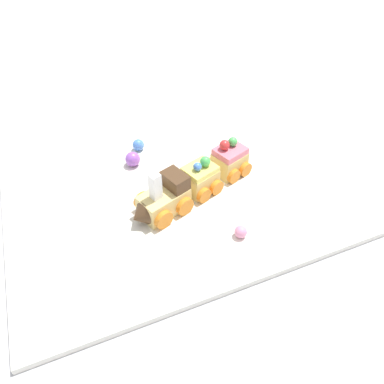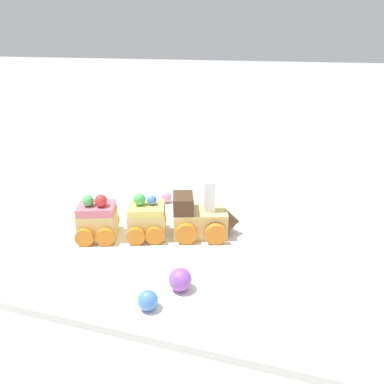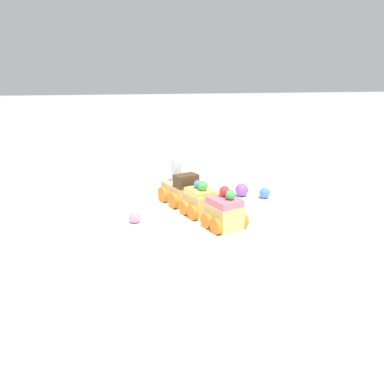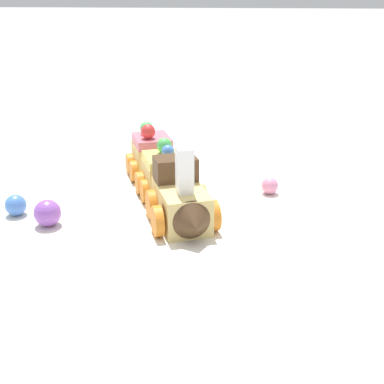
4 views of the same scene
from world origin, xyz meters
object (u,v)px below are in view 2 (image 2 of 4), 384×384
Objects in this scene: cake_train_locomotive at (203,219)px; cake_car_strawberry at (98,221)px; gumball_purple at (180,280)px; gumball_pink at (166,197)px; cake_car_lemon at (147,221)px; gumball_blue at (148,300)px.

cake_train_locomotive reaches higher than cake_car_strawberry.
gumball_pink is (-0.11, 0.25, -0.00)m from gumball_purple.
cake_train_locomotive is 1.42× the size of cake_car_lemon.
cake_car_lemon is 0.18m from gumball_blue.
cake_train_locomotive is 0.15m from gumball_pink.
cake_train_locomotive is 1.42× the size of cake_car_strawberry.
cake_car_strawberry reaches higher than gumball_purple.
gumball_purple reaches higher than gumball_pink.
cake_car_strawberry is 0.20m from gumball_purple.
cake_car_lemon reaches higher than gumball_purple.
cake_train_locomotive is 0.17m from cake_car_strawberry.
cake_car_lemon is 1.00× the size of cake_car_strawberry.
gumball_pink is at bearing 50.90° from cake_car_strawberry.
gumball_blue is at bearing -86.08° from cake_car_lemon.
cake_train_locomotive is 0.09m from cake_car_lemon.
cake_car_lemon is at bearing 113.25° from gumball_blue.
cake_train_locomotive is 3.91× the size of gumball_purple.
gumball_pink is at bearing 77.94° from cake_car_lemon.
cake_car_strawberry is at bearing -179.87° from cake_train_locomotive.
cake_car_lemon reaches higher than gumball_pink.
gumball_pink is at bearing 106.47° from gumball_blue.
gumball_purple is (0.01, -0.15, -0.01)m from cake_train_locomotive.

